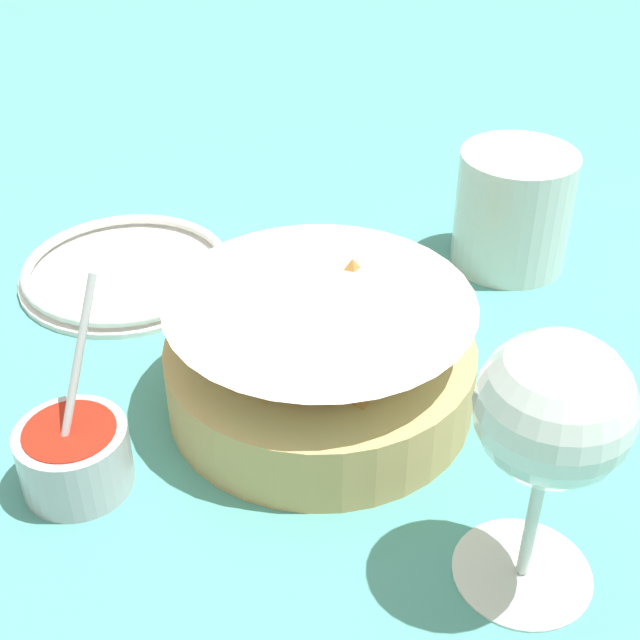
{
  "coord_description": "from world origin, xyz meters",
  "views": [
    {
      "loc": [
        -0.4,
        -0.25,
        0.4
      ],
      "look_at": [
        0.02,
        -0.04,
        0.07
      ],
      "focal_mm": 50.0,
      "sensor_mm": 36.0,
      "label": 1
    }
  ],
  "objects_px": {
    "wine_glass": "(553,418)",
    "side_plate": "(127,270)",
    "beer_mug": "(513,212)",
    "food_basket": "(320,358)",
    "sauce_cup": "(74,454)"
  },
  "relations": [
    {
      "from": "beer_mug",
      "to": "wine_glass",
      "type": "bearing_deg",
      "value": -161.79
    },
    {
      "from": "food_basket",
      "to": "side_plate",
      "type": "height_order",
      "value": "food_basket"
    },
    {
      "from": "beer_mug",
      "to": "side_plate",
      "type": "relative_size",
      "value": 0.77
    },
    {
      "from": "sauce_cup",
      "to": "side_plate",
      "type": "height_order",
      "value": "sauce_cup"
    },
    {
      "from": "food_basket",
      "to": "beer_mug",
      "type": "height_order",
      "value": "beer_mug"
    },
    {
      "from": "wine_glass",
      "to": "beer_mug",
      "type": "relative_size",
      "value": 1.19
    },
    {
      "from": "beer_mug",
      "to": "side_plate",
      "type": "height_order",
      "value": "beer_mug"
    },
    {
      "from": "wine_glass",
      "to": "sauce_cup",
      "type": "bearing_deg",
      "value": 101.6
    },
    {
      "from": "food_basket",
      "to": "wine_glass",
      "type": "xyz_separation_m",
      "value": [
        -0.08,
        -0.16,
        0.08
      ]
    },
    {
      "from": "sauce_cup",
      "to": "wine_glass",
      "type": "height_order",
      "value": "wine_glass"
    },
    {
      "from": "wine_glass",
      "to": "side_plate",
      "type": "distance_m",
      "value": 0.42
    },
    {
      "from": "food_basket",
      "to": "wine_glass",
      "type": "distance_m",
      "value": 0.2
    },
    {
      "from": "food_basket",
      "to": "sauce_cup",
      "type": "bearing_deg",
      "value": 144.22
    },
    {
      "from": "food_basket",
      "to": "sauce_cup",
      "type": "xyz_separation_m",
      "value": [
        -0.13,
        0.1,
        -0.01
      ]
    },
    {
      "from": "wine_glass",
      "to": "food_basket",
      "type": "bearing_deg",
      "value": 63.85
    }
  ]
}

